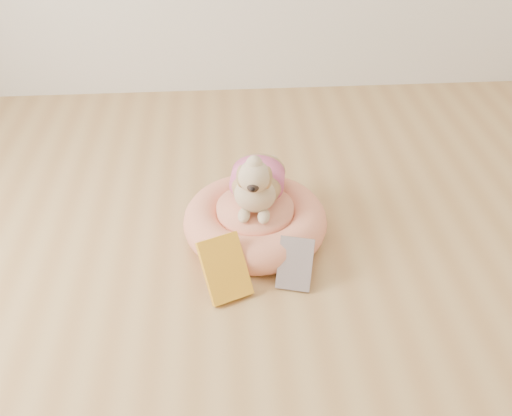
{
  "coord_description": "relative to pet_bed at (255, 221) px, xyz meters",
  "views": [
    {
      "loc": [
        -0.03,
        -0.94,
        1.48
      ],
      "look_at": [
        0.1,
        0.81,
        0.17
      ],
      "focal_mm": 40.0,
      "sensor_mm": 36.0,
      "label": 1
    }
  ],
  "objects": [
    {
      "name": "book_yellow",
      "position": [
        -0.13,
        -0.3,
        0.03
      ],
      "size": [
        0.2,
        0.21,
        0.2
      ],
      "primitive_type": "cube",
      "rotation": [
        -0.66,
        0.0,
        0.39
      ],
      "color": "yellow",
      "rests_on": "floor"
    },
    {
      "name": "pet_bed",
      "position": [
        0.0,
        0.0,
        0.0
      ],
      "size": [
        0.58,
        0.58,
        0.15
      ],
      "color": "#E77E5A",
      "rests_on": "floor"
    },
    {
      "name": "dog",
      "position": [
        0.01,
        0.03,
        0.21
      ],
      "size": [
        0.31,
        0.41,
        0.28
      ],
      "primitive_type": null,
      "rotation": [
        0.0,
        0.0,
        -0.15
      ],
      "color": "brown",
      "rests_on": "pet_bed"
    },
    {
      "name": "book_white",
      "position": [
        0.13,
        -0.28,
        0.01
      ],
      "size": [
        0.15,
        0.16,
        0.17
      ],
      "primitive_type": "cube",
      "rotation": [
        -0.62,
        0.0,
        -0.26
      ],
      "color": "silver",
      "rests_on": "floor"
    }
  ]
}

